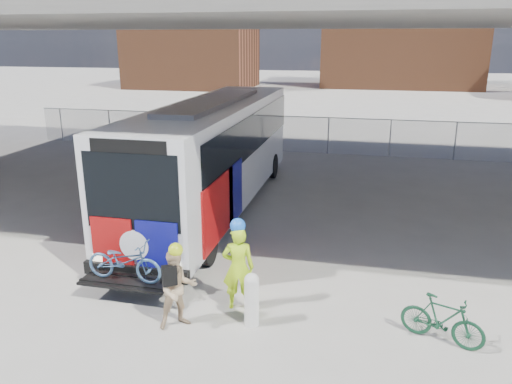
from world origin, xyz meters
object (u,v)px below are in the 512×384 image
(cyclist_hivis, at_px, (238,266))
(bike_parked, at_px, (442,320))
(bollard, at_px, (252,298))
(cyclist_tan, at_px, (177,288))
(bus, at_px, (214,147))

(cyclist_hivis, distance_m, bike_parked, 4.14)
(bollard, height_order, bike_parked, bollard)
(bollard, bearing_deg, cyclist_hivis, 125.71)
(bollard, relative_size, cyclist_tan, 0.63)
(cyclist_hivis, distance_m, cyclist_tan, 1.39)
(bus, distance_m, bike_parked, 9.54)
(bike_parked, bearing_deg, cyclist_hivis, 106.07)
(cyclist_tan, bearing_deg, bike_parked, -28.62)
(bus, relative_size, bike_parked, 8.18)
(cyclist_hivis, xyz_separation_m, cyclist_tan, (-0.99, -0.97, -0.13))
(cyclist_tan, bearing_deg, cyclist_hivis, 9.42)
(cyclist_hivis, height_order, cyclist_tan, cyclist_hivis)
(bus, relative_size, bollard, 11.33)
(cyclist_hivis, xyz_separation_m, bike_parked, (4.09, -0.38, -0.51))
(cyclist_tan, height_order, bike_parked, cyclist_tan)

